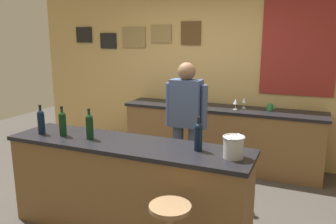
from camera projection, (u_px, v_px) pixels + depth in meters
ground_plane at (146, 211)px, 3.79m from camera, size 10.00×10.00×0.00m
back_wall at (205, 68)px, 5.29m from camera, size 6.00×0.09×2.80m
bar_counter at (127, 187)px, 3.33m from camera, size 2.42×0.60×0.92m
side_counter at (220, 137)px, 5.02m from camera, size 2.91×0.56×0.90m
bartender at (186, 120)px, 4.02m from camera, size 0.52×0.21×1.62m
wine_bottle_a at (41, 121)px, 3.49m from camera, size 0.07×0.07×0.31m
wine_bottle_b at (63, 123)px, 3.42m from camera, size 0.07×0.07×0.31m
wine_bottle_c at (90, 126)px, 3.31m from camera, size 0.07×0.07×0.31m
wine_bottle_d at (198, 136)px, 2.98m from camera, size 0.07×0.07×0.31m
ice_bucket at (234, 146)px, 2.80m from camera, size 0.19×0.19×0.19m
wine_glass_a at (236, 102)px, 4.75m from camera, size 0.07×0.07×0.16m
wine_glass_b at (244, 101)px, 4.85m from camera, size 0.07×0.07×0.16m
coffee_mug at (270, 107)px, 4.70m from camera, size 0.12×0.08×0.09m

